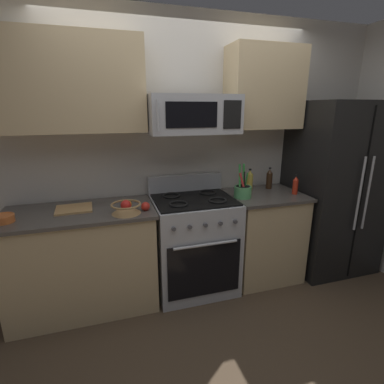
# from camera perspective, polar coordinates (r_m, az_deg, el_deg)

# --- Properties ---
(ground_plane) EXTENTS (16.00, 16.00, 0.00)m
(ground_plane) POSITION_cam_1_polar(r_m,az_deg,el_deg) (2.60, 5.20, -25.73)
(ground_plane) COLOR #473828
(wall_back) EXTENTS (8.00, 0.10, 2.60)m
(wall_back) POSITION_cam_1_polar(r_m,az_deg,el_deg) (2.98, -1.86, 7.75)
(wall_back) COLOR beige
(wall_back) RESTS_ON ground
(counter_left) EXTENTS (1.24, 0.64, 0.91)m
(counter_left) POSITION_cam_1_polar(r_m,az_deg,el_deg) (2.78, -20.50, -12.34)
(counter_left) COLOR tan
(counter_left) RESTS_ON ground
(range_oven) EXTENTS (0.76, 0.68, 1.09)m
(range_oven) POSITION_cam_1_polar(r_m,az_deg,el_deg) (2.87, 0.34, -9.96)
(range_oven) COLOR #B2B5BA
(range_oven) RESTS_ON ground
(counter_right) EXTENTS (0.73, 0.64, 0.91)m
(counter_right) POSITION_cam_1_polar(r_m,az_deg,el_deg) (3.16, 13.68, -8.21)
(counter_right) COLOR tan
(counter_right) RESTS_ON ground
(refrigerator) EXTENTS (0.87, 0.75, 1.81)m
(refrigerator) POSITION_cam_1_polar(r_m,az_deg,el_deg) (3.48, 26.05, 0.67)
(refrigerator) COLOR black
(refrigerator) RESTS_ON ground
(microwave) EXTENTS (0.78, 0.44, 0.33)m
(microwave) POSITION_cam_1_polar(r_m,az_deg,el_deg) (2.60, 0.19, 15.03)
(microwave) COLOR #B2B5BA
(upper_cabinets_left) EXTENTS (1.23, 0.34, 0.76)m
(upper_cabinets_left) POSITION_cam_1_polar(r_m,az_deg,el_deg) (2.64, -23.69, 18.85)
(upper_cabinets_left) COLOR tan
(upper_cabinets_right) EXTENTS (0.72, 0.34, 0.76)m
(upper_cabinets_right) POSITION_cam_1_polar(r_m,az_deg,el_deg) (3.04, 14.00, 19.16)
(upper_cabinets_right) COLOR tan
(utensil_crock) EXTENTS (0.16, 0.16, 0.33)m
(utensil_crock) POSITION_cam_1_polar(r_m,az_deg,el_deg) (2.81, 9.94, 0.25)
(utensil_crock) COLOR #59AD66
(utensil_crock) RESTS_ON counter_right
(fruit_basket) EXTENTS (0.24, 0.24, 0.11)m
(fruit_basket) POSITION_cam_1_polar(r_m,az_deg,el_deg) (2.42, -12.82, -3.01)
(fruit_basket) COLOR #9E7A4C
(fruit_basket) RESTS_ON counter_left
(apple_loose) EXTENTS (0.07, 0.07, 0.07)m
(apple_loose) POSITION_cam_1_polar(r_m,az_deg,el_deg) (2.45, -9.12, -2.80)
(apple_loose) COLOR red
(apple_loose) RESTS_ON counter_left
(cutting_board) EXTENTS (0.30, 0.26, 0.02)m
(cutting_board) POSITION_cam_1_polar(r_m,az_deg,el_deg) (2.65, -22.17, -3.05)
(cutting_board) COLOR tan
(cutting_board) RESTS_ON counter_left
(bottle_soy) EXTENTS (0.06, 0.06, 0.23)m
(bottle_soy) POSITION_cam_1_polar(r_m,az_deg,el_deg) (3.18, 14.95, 2.50)
(bottle_soy) COLOR #382314
(bottle_soy) RESTS_ON counter_right
(bottle_oil) EXTENTS (0.07, 0.07, 0.22)m
(bottle_oil) POSITION_cam_1_polar(r_m,az_deg,el_deg) (3.11, 11.27, 2.36)
(bottle_oil) COLOR gold
(bottle_oil) RESTS_ON counter_right
(bottle_hot_sauce) EXTENTS (0.05, 0.05, 0.20)m
(bottle_hot_sauce) POSITION_cam_1_polar(r_m,az_deg,el_deg) (3.05, 19.66, 1.24)
(bottle_hot_sauce) COLOR red
(bottle_hot_sauce) RESTS_ON counter_right
(prep_bowl) EXTENTS (0.15, 0.15, 0.06)m
(prep_bowl) POSITION_cam_1_polar(r_m,az_deg,el_deg) (2.60, -33.11, -4.37)
(prep_bowl) COLOR #D1662D
(prep_bowl) RESTS_ON counter_left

